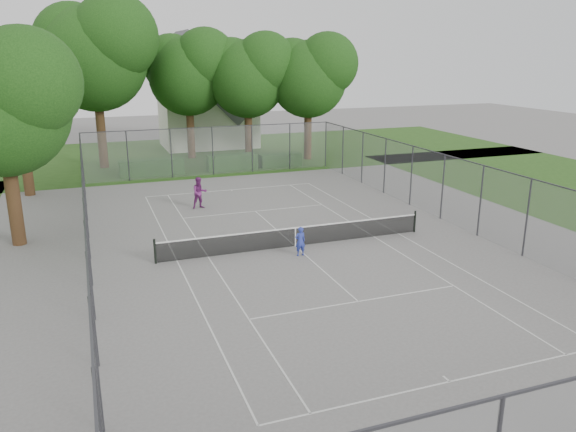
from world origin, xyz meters
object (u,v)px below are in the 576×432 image
object	(u,v)px
tennis_net	(295,236)
girl_player	(300,241)
house	(207,101)
woman_player	(200,193)

from	to	relation	value
tennis_net	girl_player	world-z (taller)	girl_player
house	woman_player	distance (m)	23.02
house	woman_player	xyz separation A→B (m)	(-5.37, -22.14, -3.34)
tennis_net	house	distance (m)	30.62
house	woman_player	world-z (taller)	house
girl_player	tennis_net	bearing A→B (deg)	-102.94
tennis_net	woman_player	xyz separation A→B (m)	(-2.80, 8.15, 0.40)
tennis_net	house	size ratio (longest dim) A/B	1.22
house	girl_player	size ratio (longest dim) A/B	7.95
house	girl_player	bearing A→B (deg)	-95.08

